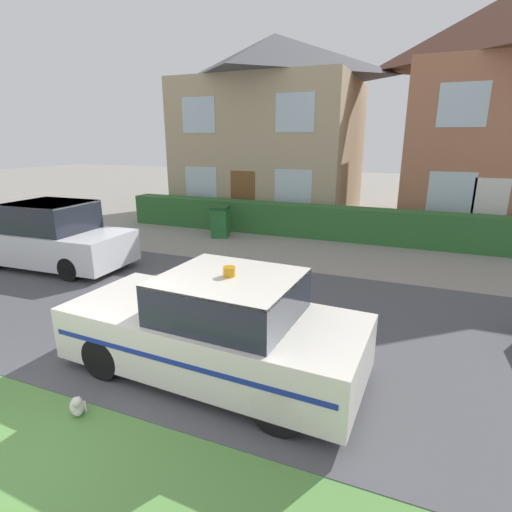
# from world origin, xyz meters

# --- Properties ---
(ground_plane) EXTENTS (80.00, 80.00, 0.00)m
(ground_plane) POSITION_xyz_m (0.00, 0.00, 0.00)
(ground_plane) COLOR gray
(road_strip) EXTENTS (28.00, 6.17, 0.01)m
(road_strip) POSITION_xyz_m (0.00, 4.17, 0.01)
(road_strip) COLOR #4C4C51
(road_strip) RESTS_ON ground
(lawn_verge) EXTENTS (28.00, 1.53, 0.01)m
(lawn_verge) POSITION_xyz_m (0.00, 0.32, 0.00)
(lawn_verge) COLOR #568C42
(lawn_verge) RESTS_ON ground
(garden_hedge) EXTENTS (15.91, 0.76, 1.09)m
(garden_hedge) POSITION_xyz_m (1.14, 11.07, 0.55)
(garden_hedge) COLOR #2D662D
(garden_hedge) RESTS_ON ground
(police_car) EXTENTS (4.31, 1.95, 1.63)m
(police_car) POSITION_xyz_m (1.21, 2.35, 0.71)
(police_car) COLOR black
(police_car) RESTS_ON road_strip
(cat) EXTENTS (0.30, 0.35, 0.31)m
(cat) POSITION_xyz_m (0.06, 0.87, 0.13)
(cat) COLOR silver
(cat) RESTS_ON ground
(neighbour_car_far) EXTENTS (4.33, 1.97, 1.70)m
(neighbour_car_far) POSITION_xyz_m (-5.16, 5.20, 0.78)
(neighbour_car_far) COLOR black
(neighbour_car_far) RESTS_ON road_strip
(house_left) EXTENTS (7.27, 6.54, 7.40)m
(house_left) POSITION_xyz_m (-2.55, 14.94, 3.77)
(house_left) COLOR tan
(house_left) RESTS_ON ground
(wheelie_bin) EXTENTS (0.71, 0.82, 1.06)m
(wheelie_bin) POSITION_xyz_m (-2.61, 9.87, 0.53)
(wheelie_bin) COLOR #23662D
(wheelie_bin) RESTS_ON ground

